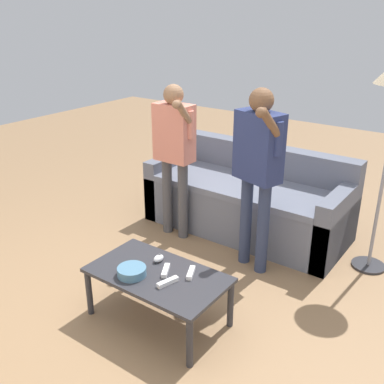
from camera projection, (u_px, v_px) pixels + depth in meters
ground_plane at (174, 298)px, 3.43m from camera, size 12.00×12.00×0.00m
couch at (248, 200)px, 4.41m from camera, size 1.94×0.83×0.80m
coffee_table at (158, 279)px, 3.08m from camera, size 0.95×0.54×0.38m
snack_bowl at (132, 271)px, 3.02m from camera, size 0.20×0.20×0.06m
game_remote_nunchuk at (159, 258)px, 3.19m from camera, size 0.06×0.09×0.05m
player_right at (258, 160)px, 3.50m from camera, size 0.43×0.43×1.52m
player_left at (174, 144)px, 4.06m from camera, size 0.43×0.32×1.45m
game_remote_wand_near at (191, 273)px, 3.04m from camera, size 0.09×0.15×0.03m
game_remote_wand_far at (168, 282)px, 2.93m from camera, size 0.08×0.16×0.03m
game_remote_wand_spare at (166, 271)px, 3.06m from camera, size 0.10×0.15×0.03m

